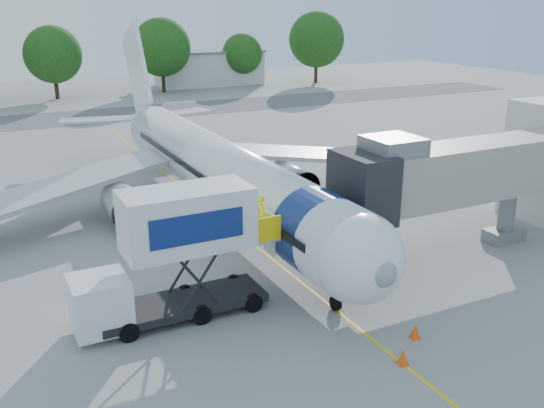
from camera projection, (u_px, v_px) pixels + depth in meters
name	position (u px, v px, depth m)	size (l,w,h in m)	color
ground	(244.00, 237.00, 33.94)	(160.00, 160.00, 0.00)	gray
guidance_line	(244.00, 237.00, 33.93)	(0.15, 70.00, 0.01)	yellow
taxiway_strip	(94.00, 116.00, 69.48)	(120.00, 10.00, 0.01)	#59595B
aircraft	(215.00, 169.00, 36.49)	(34.17, 37.73, 11.35)	white
jet_bridge	(447.00, 175.00, 30.05)	(13.90, 3.20, 6.60)	#ADA694
catering_hiloader	(173.00, 256.00, 24.45)	(8.50, 2.44, 5.50)	black
ground_tug	(423.00, 363.00, 20.93)	(3.24, 1.86, 1.25)	silver
safety_cone_a	(415.00, 331.00, 23.63)	(0.40, 0.40, 0.64)	#F74E0D
safety_cone_b	(403.00, 357.00, 21.91)	(0.40, 0.40, 0.64)	#F74E0D
outbuilding_right	(209.00, 68.00, 94.97)	(16.40, 7.40, 5.30)	silver
tree_d	(53.00, 55.00, 80.08)	(7.57, 7.57, 9.65)	#382314
tree_e	(162.00, 47.00, 85.69)	(8.21, 8.21, 10.47)	#382314
tree_f	(242.00, 54.00, 93.87)	(6.22, 6.22, 7.94)	#382314
tree_g	(317.00, 39.00, 96.14)	(8.78, 8.78, 11.19)	#382314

